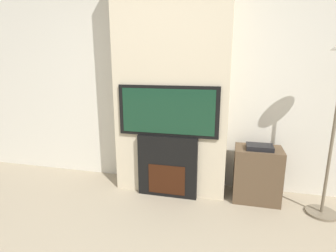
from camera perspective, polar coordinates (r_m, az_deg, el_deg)
name	(u,v)px	position (r m, az deg, el deg)	size (l,w,h in m)	color
wall_back	(176,77)	(3.26, 1.79, 10.59)	(6.00, 0.06, 2.70)	silver
chimney_breast	(172,78)	(3.04, 0.89, 10.38)	(1.30, 0.39, 2.70)	beige
fireplace	(168,166)	(3.06, -0.01, -8.68)	(0.69, 0.15, 0.72)	black
television	(168,111)	(2.88, -0.02, 3.25)	(1.13, 0.07, 0.56)	black
media_stand	(257,174)	(3.14, 18.81, -9.76)	(0.50, 0.36, 0.66)	brown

